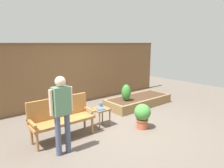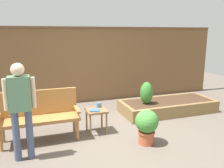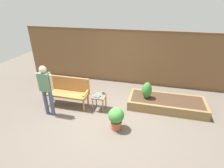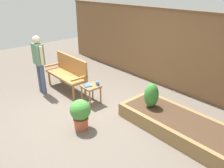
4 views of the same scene
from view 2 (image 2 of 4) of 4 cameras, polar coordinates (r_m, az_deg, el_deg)
The scene contains 10 objects.
ground_plane at distance 4.71m, azimuth 1.07°, elevation -12.69°, with size 14.00×14.00×0.00m, color #60564C.
fence_back at distance 6.82m, azimuth -6.49°, elevation 4.70°, with size 8.40×0.14×2.16m.
garden_bench at distance 4.62m, azimuth -17.27°, elevation -6.50°, with size 1.44×0.48×0.94m.
side_table at distance 4.78m, azimuth -3.85°, elevation -7.18°, with size 0.40×0.40×0.48m.
cup_on_table at distance 4.88m, azimuth -3.26°, elevation -5.12°, with size 0.12×0.09×0.10m.
book_on_table at distance 4.68m, azimuth -4.24°, elevation -6.40°, with size 0.20×0.17×0.02m, color #38609E.
potted_boxwood at distance 4.35m, azimuth 8.43°, elevation -9.74°, with size 0.42×0.42×0.64m.
raised_planter_bed at distance 6.21m, azimuth 13.33°, elevation -5.24°, with size 2.40×1.00×0.30m.
shrub_near_bench at distance 5.73m, azimuth 8.39°, elevation -2.17°, with size 0.31×0.31×0.54m.
person_by_bench at distance 3.87m, azimuth -21.37°, elevation -4.44°, with size 0.47×0.20×1.56m.
Camera 2 is at (-1.48, -4.00, 2.00)m, focal length 37.63 mm.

